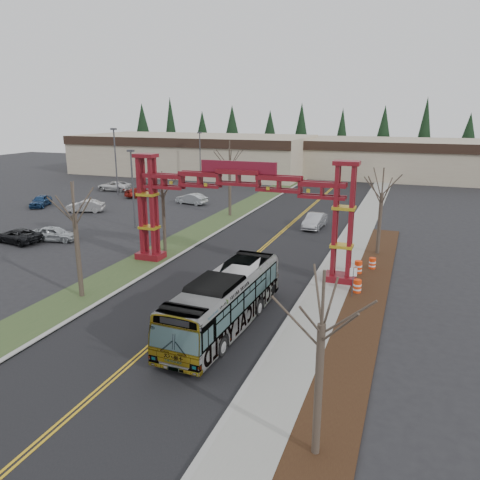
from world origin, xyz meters
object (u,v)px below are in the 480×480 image
at_px(parked_car_near_a, 55,234).
at_px(bare_tree_median_far, 230,161).
at_px(parked_car_near_c, 17,236).
at_px(parked_car_far_b, 114,186).
at_px(light_pole_far, 200,154).
at_px(barrel_north, 372,264).
at_px(parked_car_mid_b, 41,201).
at_px(parked_car_near_b, 85,206).
at_px(barrel_mid, 358,268).
at_px(gateway_arch, 238,196).
at_px(light_pole_near, 133,183).
at_px(street_sign, 353,277).
at_px(retail_building_west, 194,154).
at_px(barrel_south, 357,287).
at_px(transit_bus, 224,301).
at_px(bare_tree_median_mid, 163,194).
at_px(light_pole_mid, 115,157).
at_px(parked_car_mid_a, 140,192).
at_px(bare_tree_right_far, 382,194).
at_px(retail_building_east, 403,158).
at_px(bare_tree_median_near, 74,215).
at_px(bare_tree_right_near, 322,325).
at_px(silver_sedan, 315,221).

distance_m(parked_car_near_a, bare_tree_median_far, 21.07).
relative_size(parked_car_near_c, parked_car_far_b, 0.92).
xyz_separation_m(light_pole_far, barrel_north, (32.51, -37.20, -4.58)).
bearing_deg(bare_tree_median_far, parked_car_mid_b, -172.04).
distance_m(parked_car_near_b, barrel_mid, 36.68).
xyz_separation_m(gateway_arch, parked_car_near_b, (-25.71, 13.94, -5.22)).
distance_m(gateway_arch, parked_car_mid_b, 36.95).
height_order(bare_tree_median_far, light_pole_near, bare_tree_median_far).
bearing_deg(street_sign, retail_building_west, 124.68).
bearing_deg(barrel_south, parked_car_near_b, 155.78).
xyz_separation_m(transit_bus, barrel_north, (7.11, 13.57, -1.15)).
height_order(parked_car_mid_b, light_pole_near, light_pole_near).
bearing_deg(parked_car_near_b, light_pole_far, 153.56).
height_order(light_pole_far, barrel_north, light_pole_far).
relative_size(parked_car_near_b, light_pole_near, 0.55).
bearing_deg(parked_car_near_b, bare_tree_median_mid, 37.33).
bearing_deg(transit_bus, retail_building_west, 119.32).
distance_m(bare_tree_median_mid, light_pole_near, 9.89).
relative_size(light_pole_mid, street_sign, 4.58).
bearing_deg(parked_car_near_b, parked_car_mid_a, 157.76).
relative_size(bare_tree_right_far, light_pole_mid, 0.78).
bearing_deg(street_sign, retail_building_east, 89.34).
distance_m(transit_bus, light_pole_mid, 48.11).
relative_size(parked_car_near_a, light_pole_near, 0.52).
xyz_separation_m(parked_car_far_b, bare_tree_median_mid, (23.96, -26.45, 4.49)).
bearing_deg(parked_car_near_a, transit_bus, -130.22).
distance_m(transit_bus, bare_tree_right_far, 19.75).
relative_size(gateway_arch, bare_tree_median_near, 2.31).
bearing_deg(retail_building_east, retail_building_west, -168.69).
distance_m(bare_tree_median_mid, barrel_mid, 17.69).
xyz_separation_m(bare_tree_median_near, light_pole_far, (-14.54, 49.91, -0.61)).
distance_m(bare_tree_median_near, barrel_north, 22.61).
bearing_deg(parked_car_mid_a, light_pole_near, 145.44).
relative_size(bare_tree_median_mid, street_sign, 3.36).
relative_size(parked_car_mid_a, bare_tree_median_far, 0.53).
height_order(parked_car_near_c, bare_tree_right_near, bare_tree_right_near).
xyz_separation_m(parked_car_near_c, parked_car_mid_b, (-10.82, 14.66, 0.05)).
xyz_separation_m(parked_car_mid_b, barrel_north, (43.46, -10.98, -0.26)).
bearing_deg(parked_car_mid_a, gateway_arch, 159.31).
relative_size(gateway_arch, bare_tree_median_far, 2.04).
xyz_separation_m(silver_sedan, street_sign, (6.41, -18.57, 0.75)).
distance_m(gateway_arch, light_pole_mid, 38.96).
height_order(transit_bus, bare_tree_median_far, bare_tree_median_far).
xyz_separation_m(parked_car_mid_a, barrel_mid, (34.24, -23.44, -0.14)).
bearing_deg(bare_tree_median_far, retail_building_west, 121.65).
bearing_deg(transit_bus, light_pole_mid, 133.99).
height_order(parked_car_mid_b, barrel_mid, parked_car_mid_b).
distance_m(silver_sedan, bare_tree_median_mid, 17.75).
relative_size(transit_bus, parked_car_mid_b, 2.66).
bearing_deg(bare_tree_median_mid, light_pole_mid, 132.20).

